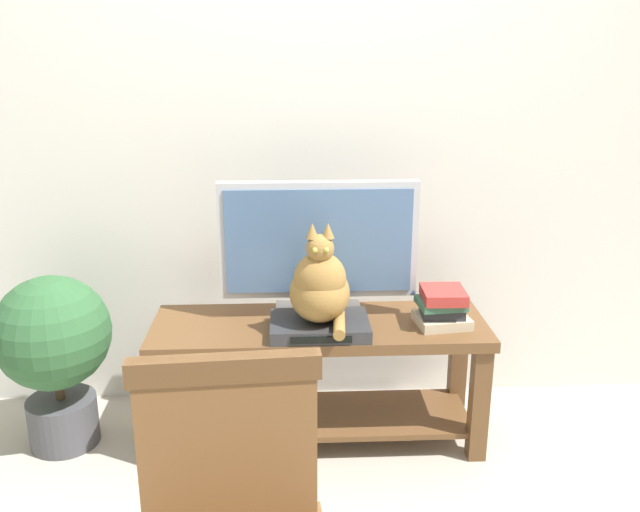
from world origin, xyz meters
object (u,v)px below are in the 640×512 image
Objects in this scene: tv at (319,247)px; book_stack at (442,308)px; tv_stand at (319,361)px; media_box at (320,326)px; potted_plant at (54,346)px; cat at (320,286)px.

tv reaches higher than book_stack.
tv_stand is 6.05× the size of book_stack.
tv_stand is 1.70× the size of tv.
media_box is (-0.00, -0.17, -0.27)m from tv.
media_box is 1.07m from potted_plant.
tv is (0.00, 0.08, 0.47)m from tv_stand.
tv_stand is at bearing 87.66° from media_box.
cat is 1.80× the size of book_stack.
book_stack is at bearing 5.42° from media_box.
book_stack is at bearing 7.06° from cat.
tv_stand is 0.38m from cat.
cat is at bearing -84.77° from media_box.
tv is at bearing 89.98° from tv_stand.
tv reaches higher than media_box.
tv is 0.55m from book_stack.
media_box is 0.52× the size of potted_plant.
potted_plant is at bearing 173.70° from cat.
media_box is 0.96× the size of cat.
tv is 1.98× the size of cat.
tv_stand is 0.55m from book_stack.
book_stack reaches higher than tv_stand.
potted_plant is (-1.55, 0.06, -0.16)m from book_stack.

